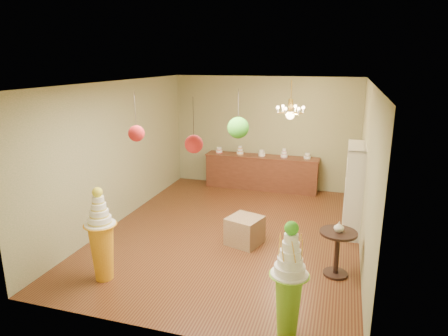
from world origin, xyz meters
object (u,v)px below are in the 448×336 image
(pedestal_green, at_px, (289,290))
(round_table, at_px, (337,247))
(sideboard, at_px, (261,172))
(pedestal_orange, at_px, (102,243))

(pedestal_green, height_order, round_table, pedestal_green)
(sideboard, distance_m, round_table, 4.60)
(pedestal_green, distance_m, pedestal_orange, 3.06)
(pedestal_green, relative_size, sideboard, 0.52)
(sideboard, height_order, round_table, sideboard)
(pedestal_green, bearing_deg, sideboard, 104.93)
(pedestal_green, relative_size, round_table, 2.05)
(pedestal_green, relative_size, pedestal_orange, 1.02)
(pedestal_green, bearing_deg, round_table, 72.33)
(pedestal_green, distance_m, round_table, 1.81)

